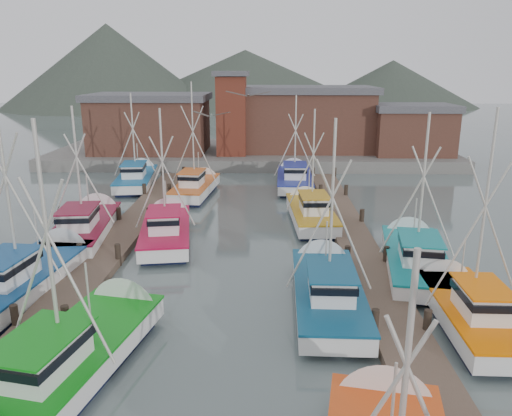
{
  "coord_description": "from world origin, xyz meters",
  "views": [
    {
      "loc": [
        1.87,
        -19.34,
        10.09
      ],
      "look_at": [
        1.2,
        7.18,
        2.6
      ],
      "focal_mm": 35.0,
      "sensor_mm": 36.0,
      "label": 1
    }
  ],
  "objects_px": {
    "boat_8": "(166,229)",
    "boat_12": "(197,186)",
    "lookout_tower": "(232,113)",
    "boat_4": "(76,353)"
  },
  "relations": [
    {
      "from": "boat_12",
      "to": "boat_8",
      "type": "bearing_deg",
      "value": -85.89
    },
    {
      "from": "lookout_tower",
      "to": "boat_8",
      "type": "relative_size",
      "value": 0.93
    },
    {
      "from": "lookout_tower",
      "to": "boat_4",
      "type": "bearing_deg",
      "value": -94.06
    },
    {
      "from": "boat_12",
      "to": "boat_4",
      "type": "bearing_deg",
      "value": -85.99
    },
    {
      "from": "lookout_tower",
      "to": "boat_8",
      "type": "distance_m",
      "value": 24.37
    },
    {
      "from": "lookout_tower",
      "to": "boat_4",
      "type": "relative_size",
      "value": 0.84
    },
    {
      "from": "boat_12",
      "to": "lookout_tower",
      "type": "bearing_deg",
      "value": 86.39
    },
    {
      "from": "boat_8",
      "to": "boat_12",
      "type": "relative_size",
      "value": 0.94
    },
    {
      "from": "lookout_tower",
      "to": "boat_8",
      "type": "bearing_deg",
      "value": -95.5
    },
    {
      "from": "boat_8",
      "to": "boat_12",
      "type": "height_order",
      "value": "boat_12"
    }
  ]
}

